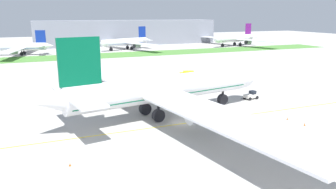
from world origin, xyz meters
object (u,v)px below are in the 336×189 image
object	(u,v)px
traffic_cone_near_nose	(70,164)
ground_crew_wingwalker_starboard	(208,109)
traffic_cone_port_wing	(305,124)
ground_crew_wingwalker_port	(209,102)
service_truck_fuel_bowser	(187,75)
pushback_tug	(251,95)
airliner_foreground	(162,89)
traffic_cone_starboard_wing	(287,118)
parked_airliner_far_centre	(19,47)
ground_crew_marshaller_front	(231,114)
parked_airliner_far_outer	(236,39)
service_truck_baggage_loader	(240,71)
parked_airliner_far_right	(127,42)

from	to	relation	value
traffic_cone_near_nose	ground_crew_wingwalker_starboard	bearing A→B (deg)	25.66
traffic_cone_port_wing	ground_crew_wingwalker_port	bearing A→B (deg)	118.17
service_truck_fuel_bowser	pushback_tug	bearing A→B (deg)	-83.41
airliner_foreground	traffic_cone_starboard_wing	size ratio (longest dim) A/B	151.59
airliner_foreground	traffic_cone_near_nose	xyz separation A→B (m)	(-22.31, -18.09, -5.98)
pushback_tug	traffic_cone_starboard_wing	distance (m)	18.26
parked_airliner_far_centre	airliner_foreground	bearing A→B (deg)	-76.05
ground_crew_marshaller_front	service_truck_fuel_bowser	bearing A→B (deg)	76.53
traffic_cone_port_wing	parked_airliner_far_outer	world-z (taller)	parked_airliner_far_outer
ground_crew_wingwalker_starboard	traffic_cone_port_wing	xyz separation A→B (m)	(14.59, -15.08, -0.76)
traffic_cone_starboard_wing	parked_airliner_far_outer	bearing A→B (deg)	60.04
traffic_cone_starboard_wing	parked_airliner_far_outer	size ratio (longest dim) A/B	0.01
airliner_foreground	service_truck_baggage_loader	bearing A→B (deg)	38.57
ground_crew_wingwalker_starboard	traffic_cone_port_wing	distance (m)	21.00
traffic_cone_starboard_wing	service_truck_fuel_bowser	distance (m)	50.53
service_truck_baggage_loader	ground_crew_wingwalker_port	bearing A→B (deg)	-133.93
ground_crew_marshaller_front	parked_airliner_far_outer	distance (m)	171.71
traffic_cone_near_nose	service_truck_fuel_bowser	world-z (taller)	service_truck_fuel_bowser
ground_crew_wingwalker_starboard	parked_airliner_far_right	bearing A→B (deg)	81.99
traffic_cone_near_nose	pushback_tug	bearing A→B (deg)	24.56
service_truck_baggage_loader	parked_airliner_far_right	distance (m)	105.13
ground_crew_marshaller_front	traffic_cone_starboard_wing	xyz separation A→B (m)	(11.08, -5.45, -0.70)
pushback_tug	parked_airliner_far_right	bearing A→B (deg)	88.91
ground_crew_wingwalker_port	traffic_cone_port_wing	world-z (taller)	ground_crew_wingwalker_port
airliner_foreground	ground_crew_wingwalker_starboard	xyz separation A→B (m)	(10.44, -2.36, -5.22)
ground_crew_wingwalker_port	parked_airliner_far_outer	size ratio (longest dim) A/B	0.03
airliner_foreground	pushback_tug	size ratio (longest dim) A/B	15.26
ground_crew_wingwalker_starboard	traffic_cone_starboard_wing	distance (m)	17.65
traffic_cone_near_nose	service_truck_baggage_loader	bearing A→B (deg)	38.72
traffic_cone_port_wing	service_truck_baggage_loader	size ratio (longest dim) A/B	0.11
airliner_foreground	traffic_cone_starboard_wing	world-z (taller)	airliner_foreground
traffic_cone_starboard_wing	service_truck_baggage_loader	size ratio (longest dim) A/B	0.11
parked_airliner_far_outer	service_truck_fuel_bowser	bearing A→B (deg)	-131.32
airliner_foreground	service_truck_baggage_loader	xyz separation A→B (m)	(45.86, 36.57, -4.63)
ground_crew_wingwalker_starboard	traffic_cone_port_wing	size ratio (longest dim) A/B	2.96
ground_crew_wingwalker_port	service_truck_baggage_loader	size ratio (longest dim) A/B	0.33
ground_crew_marshaller_front	parked_airliner_far_right	xyz separation A→B (m)	(17.15, 148.11, 3.93)
airliner_foreground	traffic_cone_near_nose	distance (m)	29.34
traffic_cone_near_nose	ground_crew_wingwalker_port	bearing A→B (deg)	30.67
pushback_tug	traffic_cone_port_wing	distance (m)	22.53
ground_crew_marshaller_front	parked_airliner_far_outer	bearing A→B (deg)	55.92
traffic_cone_starboard_wing	parked_airliner_far_outer	distance (m)	170.48
parked_airliner_far_centre	service_truck_baggage_loader	bearing A→B (deg)	-51.02
parked_airliner_far_outer	parked_airliner_far_right	bearing A→B (deg)	175.71
ground_crew_wingwalker_starboard	parked_airliner_far_outer	world-z (taller)	parked_airliner_far_outer
service_truck_baggage_loader	traffic_cone_near_nose	bearing A→B (deg)	-141.28
traffic_cone_starboard_wing	pushback_tug	bearing A→B (deg)	79.02
pushback_tug	traffic_cone_port_wing	world-z (taller)	pushback_tug
pushback_tug	ground_crew_wingwalker_port	distance (m)	14.16
pushback_tug	service_truck_baggage_loader	xyz separation A→B (m)	(17.90, 31.69, 0.62)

